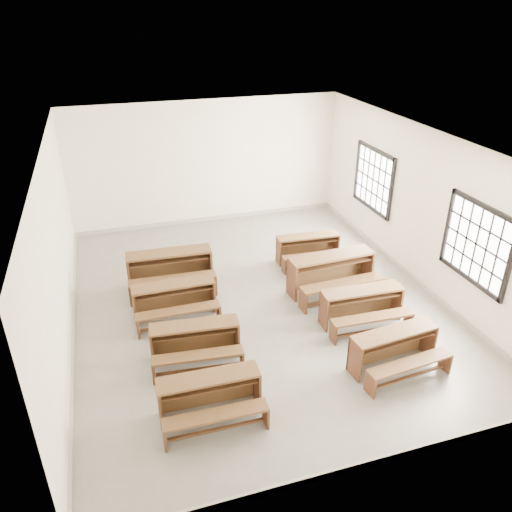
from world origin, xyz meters
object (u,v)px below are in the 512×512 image
object	(u,v)px
desk_set_0	(210,394)
desk_set_5	(362,304)
desk_set_2	(174,298)
desk_set_3	(170,267)
desk_set_1	(195,340)
desk_set_6	(332,271)
desk_set_4	(395,347)
desk_set_7	(308,247)

from	to	relation	value
desk_set_0	desk_set_5	size ratio (longest dim) A/B	0.96
desk_set_2	desk_set_3	distance (m)	1.14
desk_set_1	desk_set_2	xyz separation A→B (m)	(-0.13, 1.35, 0.02)
desk_set_1	desk_set_6	bearing A→B (deg)	28.79
desk_set_0	desk_set_2	world-z (taller)	desk_set_2
desk_set_0	desk_set_4	bearing A→B (deg)	3.99
desk_set_0	desk_set_7	bearing A→B (deg)	52.62
desk_set_0	desk_set_4	size ratio (longest dim) A/B	0.96
desk_set_4	desk_set_6	xyz separation A→B (m)	(0.05, 2.49, 0.08)
desk_set_3	desk_set_0	bearing A→B (deg)	-87.25
desk_set_0	desk_set_7	size ratio (longest dim) A/B	1.01
desk_set_5	desk_set_7	xyz separation A→B (m)	(-0.01, 2.54, -0.03)
desk_set_0	desk_set_3	size ratio (longest dim) A/B	0.83
desk_set_2	desk_set_4	world-z (taller)	desk_set_2
desk_set_6	desk_set_1	bearing A→B (deg)	-159.76
desk_set_0	desk_set_3	xyz separation A→B (m)	(0.02, 3.80, 0.07)
desk_set_5	desk_set_3	bearing A→B (deg)	145.37
desk_set_1	desk_set_7	size ratio (longest dim) A/B	1.05
desk_set_1	desk_set_5	world-z (taller)	desk_set_5
desk_set_1	desk_set_3	xyz separation A→B (m)	(-0.03, 2.48, 0.07)
desk_set_1	desk_set_0	bearing A→B (deg)	-86.55
desk_set_2	desk_set_4	bearing A→B (deg)	-38.87
desk_set_2	desk_set_3	size ratio (longest dim) A/B	0.86
desk_set_5	desk_set_7	size ratio (longest dim) A/B	1.06
desk_set_1	desk_set_5	size ratio (longest dim) A/B	0.99
desk_set_7	desk_set_0	bearing A→B (deg)	-124.86
desk_set_2	desk_set_4	distance (m)	4.04
desk_set_0	desk_set_1	xyz separation A→B (m)	(0.05, 1.31, -0.00)
desk_set_1	desk_set_7	world-z (taller)	desk_set_1
desk_set_2	desk_set_5	world-z (taller)	desk_set_2
desk_set_3	desk_set_4	distance (m)	4.77
desk_set_1	desk_set_3	bearing A→B (deg)	96.24
desk_set_5	desk_set_6	size ratio (longest dim) A/B	0.85
desk_set_7	desk_set_4	bearing A→B (deg)	-87.65
desk_set_1	desk_set_2	bearing A→B (deg)	100.85
desk_set_1	desk_set_2	distance (m)	1.36
desk_set_1	desk_set_6	xyz separation A→B (m)	(3.09, 1.33, 0.08)
desk_set_5	desk_set_1	bearing A→B (deg)	-175.71
desk_set_4	desk_set_7	world-z (taller)	desk_set_4
desk_set_1	desk_set_6	distance (m)	3.36
desk_set_1	desk_set_2	world-z (taller)	desk_set_2
desk_set_3	desk_set_7	size ratio (longest dim) A/B	1.22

